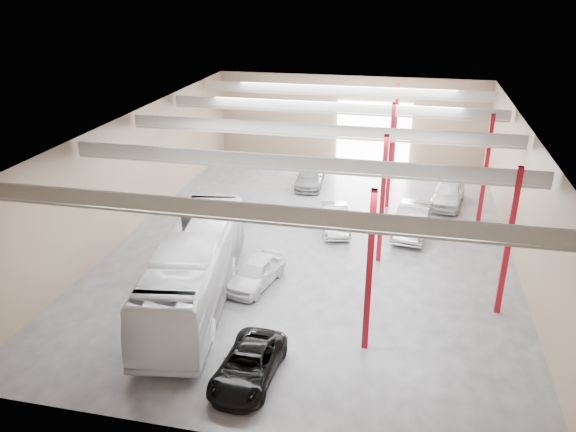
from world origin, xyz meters
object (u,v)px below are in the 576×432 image
at_px(car_right_far, 448,193).
at_px(car_row_b, 335,219).
at_px(black_sedan, 248,365).
at_px(coach_bus, 195,268).
at_px(car_row_a, 256,272).
at_px(car_row_c, 310,177).
at_px(car_right_near, 412,220).

bearing_deg(car_right_far, car_row_b, -130.23).
bearing_deg(car_row_b, black_sedan, -108.13).
relative_size(coach_bus, black_sedan, 2.76).
distance_m(coach_bus, car_row_a, 3.25).
bearing_deg(car_right_far, coach_bus, -118.59).
relative_size(black_sedan, car_row_b, 1.02).
distance_m(car_row_a, car_row_c, 15.00).
xyz_separation_m(car_row_a, car_row_c, (0.00, 15.00, -0.03)).
xyz_separation_m(coach_bus, car_row_a, (2.36, 2.00, -1.00)).
bearing_deg(car_row_b, car_right_near, -6.87).
height_order(car_row_b, car_right_near, car_right_near).
height_order(coach_bus, car_row_a, coach_bus).
bearing_deg(black_sedan, car_right_far, 71.30).
height_order(black_sedan, car_row_a, car_row_a).
relative_size(black_sedan, car_row_c, 0.95).
xyz_separation_m(car_row_b, car_right_far, (6.84, 5.70, 0.09)).
distance_m(black_sedan, car_row_a, 7.19).
xyz_separation_m(coach_bus, black_sedan, (4.00, -5.00, -1.09)).
bearing_deg(car_row_b, coach_bus, -132.15).
height_order(car_row_b, car_right_far, car_right_far).
bearing_deg(coach_bus, car_row_a, 31.51).
height_order(car_row_a, car_right_far, car_right_far).
bearing_deg(car_right_near, black_sedan, -104.13).
relative_size(car_right_near, car_right_far, 1.09).
relative_size(car_row_b, car_right_near, 0.84).
distance_m(black_sedan, car_row_c, 22.06).
relative_size(car_row_a, car_right_far, 0.88).
height_order(black_sedan, car_row_b, car_row_b).
bearing_deg(black_sedan, car_row_a, 106.40).
bearing_deg(coach_bus, car_row_b, 52.17).
height_order(coach_bus, car_row_c, coach_bus).
bearing_deg(car_row_a, car_right_near, 59.42).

